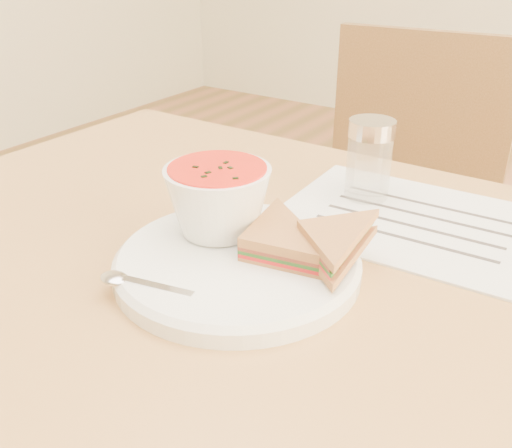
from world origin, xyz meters
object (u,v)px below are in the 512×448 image
Objects in this scene: chair_far at (382,252)px; plate at (237,264)px; condiment_shaker at (369,160)px; soup_bowl at (218,203)px.

chair_far reaches higher than plate.
condiment_shaker reaches higher than plate.
chair_far is at bearing 105.38° from condiment_shaker.
soup_bowl reaches higher than plate.
plate is 2.23× the size of soup_bowl.
soup_bowl is 1.07× the size of condiment_shaker.
soup_bowl is (-0.05, 0.03, 0.05)m from plate.
condiment_shaker is (0.04, 0.25, 0.05)m from plate.
chair_far is at bearing 96.47° from plate.
plate is (0.07, -0.64, 0.31)m from chair_far.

